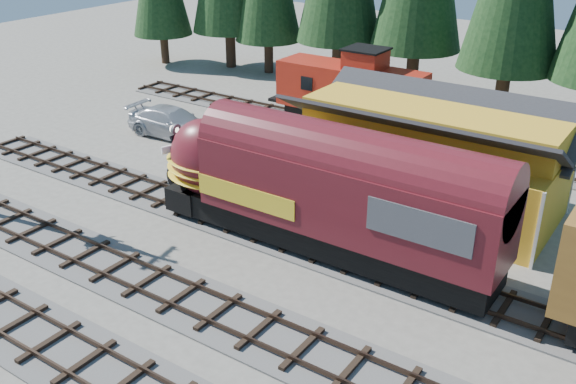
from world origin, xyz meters
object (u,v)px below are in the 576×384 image
Objects in this scene: pickup_truck_a at (239,171)px; pickup_truck_b at (173,123)px; locomotive at (312,193)px; caboose at (351,93)px; depot at (428,148)px.

pickup_truck_b is at bearing 42.35° from pickup_truck_a.
caboose is at bearing 113.06° from locomotive.
pickup_truck_a is (-0.27, -11.03, -1.49)m from caboose.
depot is at bearing -42.28° from caboose.
caboose is 1.36× the size of pickup_truck_a.
pickup_truck_a is 1.13× the size of pickup_truck_b.
caboose is at bearing 137.72° from depot.
locomotive is 15.22m from caboose.
pickup_truck_b is at bearing 178.99° from depot.
pickup_truck_a reaches higher than pickup_truck_b.
caboose is (-8.25, 7.50, -0.51)m from depot.
depot is 16.83m from pickup_truck_b.
depot is 1.85× the size of pickup_truck_a.
locomotive is 2.30× the size of pickup_truck_a.
caboose is at bearing -52.57° from pickup_truck_b.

